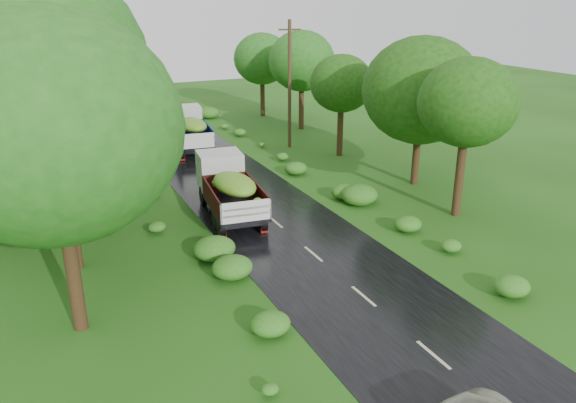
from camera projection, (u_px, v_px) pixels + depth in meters
ground at (433, 355)px, 17.46m from camera, size 120.00×120.00×0.00m
road at (350, 285)px, 21.69m from camera, size 6.50×80.00×0.02m
road_lines at (337, 273)px, 22.53m from camera, size 0.12×69.60×0.00m
truck_near at (228, 185)px, 28.14m from camera, size 3.07×6.76×2.74m
truck_far at (189, 128)px, 40.16m from camera, size 3.18×6.87×2.78m
utility_pole at (290, 84)px, 39.69m from camera, size 1.56×0.44×8.96m
trees_left at (26, 78)px, 29.45m from camera, size 5.52×33.41×9.37m
trees_right at (346, 77)px, 37.79m from camera, size 4.82×30.23×7.14m
shrubs at (260, 203)px, 29.20m from camera, size 11.90×44.00×0.70m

